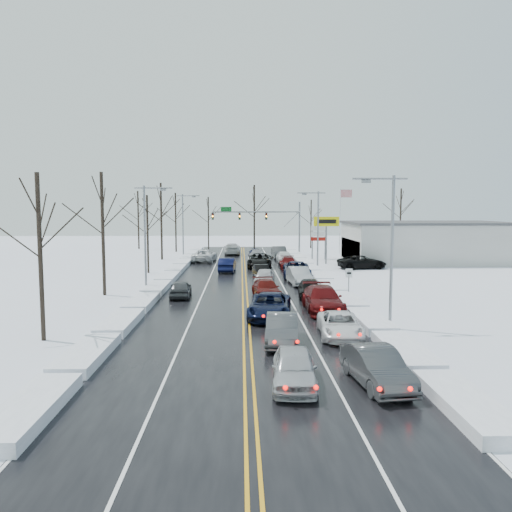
{
  "coord_description": "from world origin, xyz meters",
  "views": [
    {
      "loc": [
        -0.32,
        -46.73,
        7.16
      ],
      "look_at": [
        1.14,
        1.02,
        2.5
      ],
      "focal_mm": 35.0,
      "sensor_mm": 36.0,
      "label": 1
    }
  ],
  "objects_px": {
    "flagpole": "(341,215)",
    "oncoming_car_0": "(227,272)",
    "queued_car_0": "(294,386)",
    "traffic_signal_mast": "(266,219)",
    "tires_plus_sign": "(326,225)",
    "dealership_building": "(425,242)"
  },
  "relations": [
    {
      "from": "flagpole",
      "to": "oncoming_car_0",
      "type": "height_order",
      "value": "flagpole"
    },
    {
      "from": "flagpole",
      "to": "oncoming_car_0",
      "type": "distance_m",
      "value": 28.08
    },
    {
      "from": "flagpole",
      "to": "dealership_building",
      "type": "distance_m",
      "value": 15.24
    },
    {
      "from": "queued_car_0",
      "to": "traffic_signal_mast",
      "type": "bearing_deg",
      "value": 92.64
    },
    {
      "from": "flagpole",
      "to": "dealership_building",
      "type": "height_order",
      "value": "flagpole"
    },
    {
      "from": "tires_plus_sign",
      "to": "oncoming_car_0",
      "type": "bearing_deg",
      "value": -148.6
    },
    {
      "from": "queued_car_0",
      "to": "tires_plus_sign",
      "type": "bearing_deg",
      "value": 82.99
    },
    {
      "from": "queued_car_0",
      "to": "oncoming_car_0",
      "type": "xyz_separation_m",
      "value": [
        -3.65,
        35.8,
        0.0
      ]
    },
    {
      "from": "traffic_signal_mast",
      "to": "queued_car_0",
      "type": "height_order",
      "value": "traffic_signal_mast"
    },
    {
      "from": "traffic_signal_mast",
      "to": "queued_car_0",
      "type": "bearing_deg",
      "value": -91.7
    },
    {
      "from": "queued_car_0",
      "to": "oncoming_car_0",
      "type": "distance_m",
      "value": 35.99
    },
    {
      "from": "oncoming_car_0",
      "to": "tires_plus_sign",
      "type": "bearing_deg",
      "value": -145.3
    },
    {
      "from": "dealership_building",
      "to": "flagpole",
      "type": "bearing_deg",
      "value": 126.27
    },
    {
      "from": "traffic_signal_mast",
      "to": "dealership_building",
      "type": "distance_m",
      "value": 23.01
    },
    {
      "from": "flagpole",
      "to": "queued_car_0",
      "type": "xyz_separation_m",
      "value": [
        -13.36,
        -57.34,
        -5.93
      ]
    },
    {
      "from": "traffic_signal_mast",
      "to": "oncoming_car_0",
      "type": "xyz_separation_m",
      "value": [
        -5.29,
        -19.53,
        -5.48
      ]
    },
    {
      "from": "traffic_signal_mast",
      "to": "flagpole",
      "type": "xyz_separation_m",
      "value": [
        11.72,
        2.01,
        0.45
      ]
    },
    {
      "from": "tires_plus_sign",
      "to": "flagpole",
      "type": "relative_size",
      "value": 0.6
    },
    {
      "from": "traffic_signal_mast",
      "to": "flagpole",
      "type": "height_order",
      "value": "flagpole"
    },
    {
      "from": "flagpole",
      "to": "oncoming_car_0",
      "type": "bearing_deg",
      "value": -128.3
    },
    {
      "from": "tires_plus_sign",
      "to": "flagpole",
      "type": "height_order",
      "value": "flagpole"
    },
    {
      "from": "flagpole",
      "to": "oncoming_car_0",
      "type": "relative_size",
      "value": 2.07
    }
  ]
}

